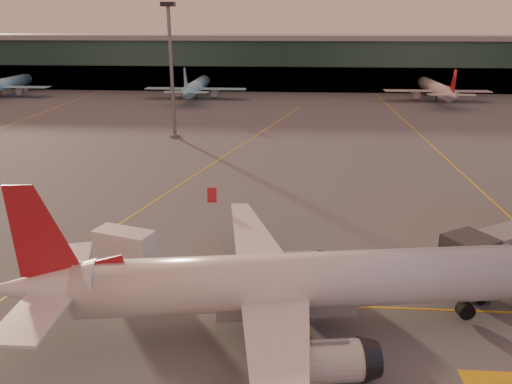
{
  "coord_description": "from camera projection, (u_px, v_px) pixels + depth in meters",
  "views": [
    {
      "loc": [
        3.23,
        -31.53,
        22.69
      ],
      "look_at": [
        -0.3,
        19.08,
        5.0
      ],
      "focal_mm": 35.0,
      "sensor_mm": 36.0,
      "label": 1
    }
  ],
  "objects": [
    {
      "name": "ground",
      "position": [
        242.0,
        338.0,
        37.38
      ],
      "size": [
        600.0,
        600.0,
        0.0
      ],
      "primitive_type": "plane",
      "color": "#4C4F54",
      "rests_on": "ground"
    },
    {
      "name": "taxi_markings",
      "position": [
        223.0,
        168.0,
        79.77
      ],
      "size": [
        100.12,
        173.0,
        0.01
      ],
      "color": "gold",
      "rests_on": "ground"
    },
    {
      "name": "terminal",
      "position": [
        282.0,
        62.0,
        168.06
      ],
      "size": [
        400.0,
        20.0,
        17.6
      ],
      "color": "#19382D",
      "rests_on": "ground"
    },
    {
      "name": "mast_west_near",
      "position": [
        171.0,
        61.0,
        95.98
      ],
      "size": [
        2.4,
        2.4,
        25.6
      ],
      "color": "slate",
      "rests_on": "ground"
    },
    {
      "name": "distant_aircraft_row",
      "position": [
        210.0,
        98.0,
        149.92
      ],
      "size": [
        290.0,
        34.0,
        13.0
      ],
      "color": "#90DFF2",
      "rests_on": "ground"
    },
    {
      "name": "main_airplane",
      "position": [
        282.0,
        284.0,
        37.13
      ],
      "size": [
        40.58,
        36.76,
        12.27
      ],
      "rotation": [
        0.0,
        0.0,
        0.15
      ],
      "color": "silver",
      "rests_on": "ground"
    },
    {
      "name": "catering_truck",
      "position": [
        125.0,
        249.0,
        46.34
      ],
      "size": [
        5.92,
        3.89,
        4.24
      ],
      "rotation": [
        0.0,
        0.0,
        -0.3
      ],
      "color": "#AE1C18",
      "rests_on": "ground"
    },
    {
      "name": "cone_tail",
      "position": [
        39.0,
        312.0,
        40.37
      ],
      "size": [
        0.37,
        0.37,
        0.48
      ],
      "color": "#DE5D0B",
      "rests_on": "ground"
    },
    {
      "name": "cone_wing_left",
      "position": [
        266.0,
        235.0,
        54.5
      ],
      "size": [
        0.48,
        0.48,
        0.61
      ],
      "color": "#DE5D0B",
      "rests_on": "ground"
    }
  ]
}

